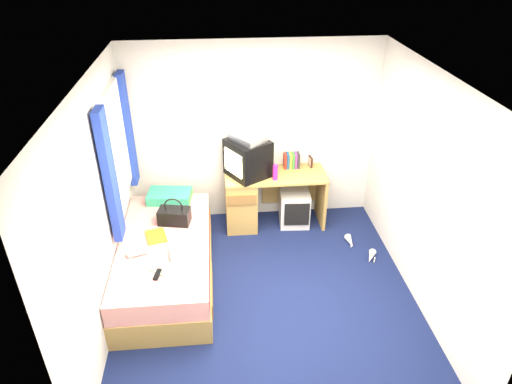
{
  "coord_description": "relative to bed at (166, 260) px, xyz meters",
  "views": [
    {
      "loc": [
        -0.47,
        -3.72,
        3.53
      ],
      "look_at": [
        -0.06,
        0.7,
        0.92
      ],
      "focal_mm": 32.0,
      "sensor_mm": 36.0,
      "label": 1
    }
  ],
  "objects": [
    {
      "name": "book_row",
      "position": [
        1.6,
        1.21,
        0.58
      ],
      "size": [
        0.2,
        0.13,
        0.2
      ],
      "color": "maroon",
      "rests_on": "desk"
    },
    {
      "name": "picture_frame",
      "position": [
        1.85,
        1.22,
        0.55
      ],
      "size": [
        0.04,
        0.12,
        0.14
      ],
      "primitive_type": "cube",
      "rotation": [
        0.0,
        0.0,
        0.16
      ],
      "color": "black",
      "rests_on": "desk"
    },
    {
      "name": "towel",
      "position": [
        0.22,
        -0.26,
        0.32
      ],
      "size": [
        0.29,
        0.25,
        0.09
      ],
      "primitive_type": "cube",
      "rotation": [
        0.0,
        0.0,
        0.13
      ],
      "color": "white",
      "rests_on": "bed"
    },
    {
      "name": "desk",
      "position": [
        1.08,
        1.05,
        0.14
      ],
      "size": [
        1.3,
        0.55,
        0.75
      ],
      "color": "#AF8C48",
      "rests_on": "ground"
    },
    {
      "name": "storage_cube",
      "position": [
        1.62,
        1.01,
        -0.03
      ],
      "size": [
        0.41,
        0.41,
        0.48
      ],
      "primitive_type": "cube",
      "rotation": [
        0.0,
        0.0,
        -0.06
      ],
      "color": "silver",
      "rests_on": "ground"
    },
    {
      "name": "water_bottle",
      "position": [
        -0.25,
        -0.23,
        0.31
      ],
      "size": [
        0.21,
        0.13,
        0.07
      ],
      "primitive_type": "cylinder",
      "rotation": [
        0.0,
        1.57,
        0.3
      ],
      "color": "silver",
      "rests_on": "bed"
    },
    {
      "name": "bed",
      "position": [
        0.0,
        0.0,
        0.0
      ],
      "size": [
        1.01,
        2.0,
        0.54
      ],
      "color": "#AF8C48",
      "rests_on": "ground"
    },
    {
      "name": "pink_water_bottle",
      "position": [
        1.34,
        0.89,
        0.58
      ],
      "size": [
        0.07,
        0.07,
        0.19
      ],
      "primitive_type": "cylinder",
      "rotation": [
        0.0,
        0.0,
        -0.17
      ],
      "color": "#DF1F91",
      "rests_on": "desk"
    },
    {
      "name": "aerosol_can",
      "position": [
        1.23,
        1.12,
        0.58
      ],
      "size": [
        0.06,
        0.06,
        0.19
      ],
      "primitive_type": "cylinder",
      "rotation": [
        0.0,
        0.0,
        -0.12
      ],
      "color": "silver",
      "rests_on": "desk"
    },
    {
      "name": "vcr",
      "position": [
        1.01,
        1.05,
        1.0
      ],
      "size": [
        0.49,
        0.51,
        0.08
      ],
      "primitive_type": "cube",
      "rotation": [
        0.0,
        0.0,
        -0.9
      ],
      "color": "silver",
      "rests_on": "crt_tv"
    },
    {
      "name": "window_assembly",
      "position": [
        -0.45,
        0.51,
        1.15
      ],
      "size": [
        0.11,
        1.42,
        1.4
      ],
      "color": "silver",
      "rests_on": "room_shell"
    },
    {
      "name": "crt_tv",
      "position": [
        1.01,
        1.05,
        0.72
      ],
      "size": [
        0.63,
        0.64,
        0.48
      ],
      "rotation": [
        0.0,
        0.0,
        -1.02
      ],
      "color": "black",
      "rests_on": "desk"
    },
    {
      "name": "magazine",
      "position": [
        -0.09,
        0.08,
        0.28
      ],
      "size": [
        0.27,
        0.32,
        0.01
      ],
      "primitive_type": "cube",
      "rotation": [
        0.0,
        0.0,
        0.26
      ],
      "color": "yellow",
      "rests_on": "bed"
    },
    {
      "name": "white_heels",
      "position": [
        2.35,
        0.29,
        -0.23
      ],
      "size": [
        0.31,
        0.56,
        0.09
      ],
      "color": "silver",
      "rests_on": "ground"
    },
    {
      "name": "handbag",
      "position": [
        0.1,
        0.35,
        0.37
      ],
      "size": [
        0.39,
        0.27,
        0.33
      ],
      "rotation": [
        0.0,
        0.0,
        -0.19
      ],
      "color": "black",
      "rests_on": "bed"
    },
    {
      "name": "colour_swatch_fan",
      "position": [
        -0.01,
        -0.53,
        0.28
      ],
      "size": [
        0.21,
        0.18,
        0.01
      ],
      "primitive_type": "cube",
      "rotation": [
        0.0,
        0.0,
        -0.62
      ],
      "color": "orange",
      "rests_on": "bed"
    },
    {
      "name": "pillow",
      "position": [
        0.01,
        0.86,
        0.33
      ],
      "size": [
        0.56,
        0.39,
        0.12
      ],
      "primitive_type": "cube",
      "rotation": [
        0.0,
        0.0,
        -0.11
      ],
      "color": "teal",
      "rests_on": "bed"
    },
    {
      "name": "room_shell",
      "position": [
        1.1,
        -0.39,
        1.18
      ],
      "size": [
        3.4,
        3.4,
        3.4
      ],
      "color": "white",
      "rests_on": "ground"
    },
    {
      "name": "ground",
      "position": [
        1.1,
        -0.39,
        -0.27
      ],
      "size": [
        3.4,
        3.4,
        0.0
      ],
      "primitive_type": "plane",
      "color": "#0C1438",
      "rests_on": "ground"
    },
    {
      "name": "remote_control",
      "position": [
        -0.02,
        -0.57,
        0.28
      ],
      "size": [
        0.08,
        0.17,
        0.02
      ],
      "primitive_type": "cube",
      "rotation": [
        0.0,
        0.0,
        -0.19
      ],
      "color": "black",
      "rests_on": "bed"
    }
  ]
}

